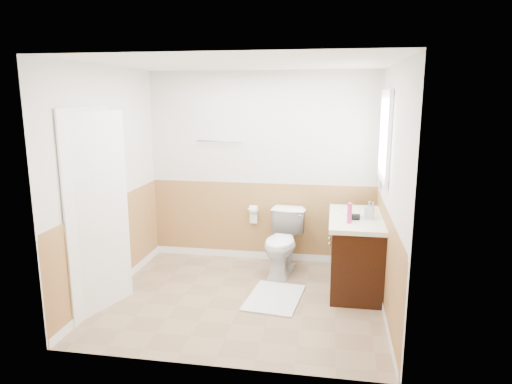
% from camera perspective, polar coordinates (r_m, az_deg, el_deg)
% --- Properties ---
extents(floor, '(3.00, 3.00, 0.00)m').
position_cam_1_polar(floor, '(5.18, -1.59, -13.08)').
color(floor, '#8C7051').
rests_on(floor, ground).
extents(ceiling, '(3.00, 3.00, 0.00)m').
position_cam_1_polar(ceiling, '(4.70, -1.78, 15.70)').
color(ceiling, white).
rests_on(ceiling, floor).
extents(wall_back, '(3.00, 0.00, 3.00)m').
position_cam_1_polar(wall_back, '(6.05, 0.72, 3.00)').
color(wall_back, silver).
rests_on(wall_back, floor).
extents(wall_front, '(3.00, 0.00, 3.00)m').
position_cam_1_polar(wall_front, '(3.55, -5.77, -3.49)').
color(wall_front, silver).
rests_on(wall_front, floor).
extents(wall_left, '(0.00, 3.00, 3.00)m').
position_cam_1_polar(wall_left, '(5.28, -17.85, 1.11)').
color(wall_left, silver).
rests_on(wall_left, floor).
extents(wall_right, '(0.00, 3.00, 3.00)m').
position_cam_1_polar(wall_right, '(4.73, 16.43, -0.02)').
color(wall_right, silver).
rests_on(wall_right, floor).
extents(wainscot_back, '(3.00, 0.00, 3.00)m').
position_cam_1_polar(wainscot_back, '(6.20, 0.69, -3.88)').
color(wainscot_back, '#AD8445').
rests_on(wainscot_back, floor).
extents(wainscot_front, '(3.00, 0.00, 3.00)m').
position_cam_1_polar(wainscot_front, '(3.83, -5.48, -14.31)').
color(wainscot_front, '#AD8445').
rests_on(wainscot_front, floor).
extents(wainscot_left, '(0.00, 2.60, 2.60)m').
position_cam_1_polar(wainscot_left, '(5.46, -17.23, -6.64)').
color(wainscot_left, '#AD8445').
rests_on(wainscot_left, floor).
extents(wainscot_right, '(0.00, 2.60, 2.60)m').
position_cam_1_polar(wainscot_right, '(4.94, 15.77, -8.56)').
color(wainscot_right, '#AD8445').
rests_on(wainscot_right, floor).
extents(toilet, '(0.52, 0.81, 0.78)m').
position_cam_1_polar(toilet, '(5.77, 3.33, -6.28)').
color(toilet, white).
rests_on(toilet, floor).
extents(bath_mat, '(0.64, 0.86, 0.02)m').
position_cam_1_polar(bath_mat, '(5.18, 2.29, -12.97)').
color(bath_mat, white).
rests_on(bath_mat, floor).
extents(vanity_cabinet, '(0.55, 1.10, 0.80)m').
position_cam_1_polar(vanity_cabinet, '(5.42, 12.25, -7.62)').
color(vanity_cabinet, black).
rests_on(vanity_cabinet, floor).
extents(vanity_knob_left, '(0.03, 0.03, 0.03)m').
position_cam_1_polar(vanity_knob_left, '(5.27, 9.09, -6.34)').
color(vanity_knob_left, silver).
rests_on(vanity_knob_left, vanity_cabinet).
extents(vanity_knob_right, '(0.03, 0.03, 0.03)m').
position_cam_1_polar(vanity_knob_right, '(5.46, 9.12, -5.69)').
color(vanity_knob_right, silver).
rests_on(vanity_knob_right, vanity_cabinet).
extents(countertop, '(0.60, 1.15, 0.05)m').
position_cam_1_polar(countertop, '(5.30, 12.34, -3.28)').
color(countertop, white).
rests_on(countertop, vanity_cabinet).
extents(sink_basin, '(0.36, 0.36, 0.02)m').
position_cam_1_polar(sink_basin, '(5.43, 12.40, -2.52)').
color(sink_basin, white).
rests_on(sink_basin, countertop).
extents(faucet, '(0.02, 0.02, 0.14)m').
position_cam_1_polar(faucet, '(5.43, 14.32, -1.96)').
color(faucet, silver).
rests_on(faucet, countertop).
extents(lotion_bottle, '(0.05, 0.05, 0.22)m').
position_cam_1_polar(lotion_bottle, '(4.99, 11.52, -2.60)').
color(lotion_bottle, '#D23682').
rests_on(lotion_bottle, countertop).
extents(soap_dispenser, '(0.11, 0.11, 0.20)m').
position_cam_1_polar(soap_dispenser, '(5.22, 13.85, -2.18)').
color(soap_dispenser, '#9CA8B0').
rests_on(soap_dispenser, countertop).
extents(hair_dryer_body, '(0.14, 0.07, 0.07)m').
position_cam_1_polar(hair_dryer_body, '(5.15, 11.99, -3.01)').
color(hair_dryer_body, black).
rests_on(hair_dryer_body, countertop).
extents(hair_dryer_handle, '(0.03, 0.03, 0.07)m').
position_cam_1_polar(hair_dryer_handle, '(5.16, 11.64, -3.30)').
color(hair_dryer_handle, black).
rests_on(hair_dryer_handle, countertop).
extents(mirror_panel, '(0.02, 0.35, 0.90)m').
position_cam_1_polar(mirror_panel, '(5.76, 15.13, 5.15)').
color(mirror_panel, silver).
rests_on(mirror_panel, wall_right).
extents(window_frame, '(0.04, 0.80, 1.00)m').
position_cam_1_polar(window_frame, '(5.24, 15.69, 6.67)').
color(window_frame, white).
rests_on(window_frame, wall_right).
extents(window_glass, '(0.01, 0.70, 0.90)m').
position_cam_1_polar(window_glass, '(5.24, 15.87, 6.67)').
color(window_glass, white).
rests_on(window_glass, wall_right).
extents(door, '(0.29, 0.78, 2.04)m').
position_cam_1_polar(door, '(4.90, -19.03, -2.56)').
color(door, white).
rests_on(door, wall_left).
extents(door_frame, '(0.02, 0.92, 2.10)m').
position_cam_1_polar(door_frame, '(4.93, -19.81, -2.40)').
color(door_frame, white).
rests_on(door_frame, wall_left).
extents(door_knob, '(0.06, 0.06, 0.06)m').
position_cam_1_polar(door_knob, '(5.17, -16.66, -2.46)').
color(door_knob, silver).
rests_on(door_knob, door).
extents(towel_bar, '(0.62, 0.02, 0.02)m').
position_cam_1_polar(towel_bar, '(6.06, -4.52, 6.32)').
color(towel_bar, silver).
rests_on(towel_bar, wall_back).
extents(tp_holder_bar, '(0.14, 0.02, 0.02)m').
position_cam_1_polar(tp_holder_bar, '(6.10, -0.32, -2.19)').
color(tp_holder_bar, silver).
rests_on(tp_holder_bar, wall_back).
extents(tp_roll, '(0.10, 0.11, 0.11)m').
position_cam_1_polar(tp_roll, '(6.10, -0.32, -2.19)').
color(tp_roll, white).
rests_on(tp_roll, tp_holder_bar).
extents(tp_sheet, '(0.10, 0.01, 0.16)m').
position_cam_1_polar(tp_sheet, '(6.13, -0.32, -3.18)').
color(tp_sheet, white).
rests_on(tp_sheet, tp_roll).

